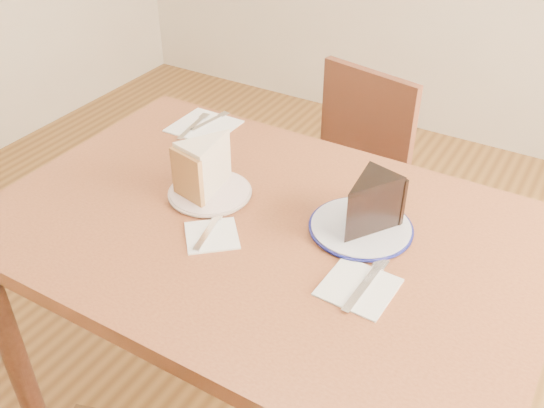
{
  "coord_description": "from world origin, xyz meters",
  "views": [
    {
      "loc": [
        0.55,
        -0.89,
        1.55
      ],
      "look_at": [
        0.01,
        0.01,
        0.8
      ],
      "focal_mm": 40.0,
      "sensor_mm": 36.0,
      "label": 1
    }
  ],
  "objects": [
    {
      "name": "chocolate_cake",
      "position": [
        0.2,
        0.08,
        0.82
      ],
      "size": [
        0.12,
        0.15,
        0.11
      ],
      "primitive_type": null,
      "rotation": [
        0.0,
        0.0,
        2.9
      ],
      "color": "black",
      "rests_on": "plate_navy"
    },
    {
      "name": "napkin_spare",
      "position": [
        -0.38,
        0.3,
        0.75
      ],
      "size": [
        0.16,
        0.16,
        0.0
      ],
      "primitive_type": "cube",
      "rotation": [
        0.0,
        0.0,
        -0.0
      ],
      "color": "white",
      "rests_on": "table"
    },
    {
      "name": "fork_cream",
      "position": [
        -0.08,
        -0.09,
        0.76
      ],
      "size": [
        0.05,
        0.14,
        0.0
      ],
      "primitive_type": "cube",
      "rotation": [
        0.0,
        0.0,
        0.23
      ],
      "color": "silver",
      "rests_on": "napkin_cream"
    },
    {
      "name": "chair_far",
      "position": [
        -0.1,
        0.63,
        0.45
      ],
      "size": [
        0.48,
        0.48,
        0.81
      ],
      "rotation": [
        0.0,
        0.0,
        2.94
      ],
      "color": "#391A11",
      "rests_on": "ground"
    },
    {
      "name": "knife_spare",
      "position": [
        -0.4,
        0.27,
        0.76
      ],
      "size": [
        0.04,
        0.16,
        0.0
      ],
      "primitive_type": "cube",
      "rotation": [
        0.0,
        0.0,
        0.15
      ],
      "color": "silver",
      "rests_on": "napkin_spare"
    },
    {
      "name": "plate_navy",
      "position": [
        0.19,
        0.09,
        0.76
      ],
      "size": [
        0.21,
        0.21,
        0.01
      ],
      "primitive_type": "cylinder",
      "color": "silver",
      "rests_on": "table"
    },
    {
      "name": "knife_navy",
      "position": [
        0.27,
        -0.07,
        0.76
      ],
      "size": [
        0.02,
        0.17,
        0.0
      ],
      "primitive_type": "cube",
      "rotation": [
        0.0,
        0.0,
        -0.03
      ],
      "color": "white",
      "rests_on": "napkin_navy"
    },
    {
      "name": "table",
      "position": [
        0.0,
        0.0,
        0.65
      ],
      "size": [
        1.2,
        0.8,
        0.75
      ],
      "color": "#4F2715",
      "rests_on": "ground"
    },
    {
      "name": "plate_cream",
      "position": [
        -0.17,
        0.03,
        0.76
      ],
      "size": [
        0.19,
        0.19,
        0.01
      ],
      "primitive_type": "cylinder",
      "color": "silver",
      "rests_on": "table"
    },
    {
      "name": "napkin_navy",
      "position": [
        0.26,
        -0.08,
        0.75
      ],
      "size": [
        0.14,
        0.14,
        0.0
      ],
      "primitive_type": "cube",
      "rotation": [
        0.0,
        0.0,
        -0.03
      ],
      "color": "white",
      "rests_on": "table"
    },
    {
      "name": "fork_spare",
      "position": [
        -0.37,
        0.32,
        0.76
      ],
      "size": [
        0.04,
        0.14,
        0.0
      ],
      "primitive_type": "cube",
      "rotation": [
        0.0,
        0.0,
        -0.16
      ],
      "color": "silver",
      "rests_on": "napkin_spare"
    },
    {
      "name": "napkin_cream",
      "position": [
        -0.07,
        -0.09,
        0.75
      ],
      "size": [
        0.15,
        0.15,
        0.0
      ],
      "primitive_type": "cube",
      "rotation": [
        0.0,
        0.0,
        0.72
      ],
      "color": "white",
      "rests_on": "table"
    },
    {
      "name": "carrot_cake",
      "position": [
        -0.17,
        0.05,
        0.82
      ],
      "size": [
        0.12,
        0.15,
        0.11
      ],
      "primitive_type": null,
      "rotation": [
        0.0,
        0.0,
        -0.21
      ],
      "color": "beige",
      "rests_on": "plate_cream"
    }
  ]
}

